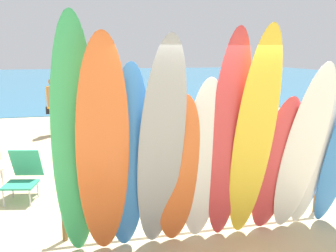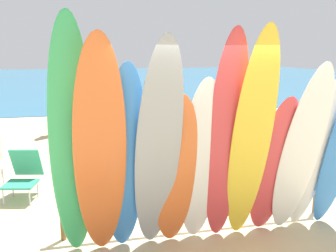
{
  "view_description": "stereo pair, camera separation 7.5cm",
  "coord_description": "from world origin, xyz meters",
  "px_view_note": "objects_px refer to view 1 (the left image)",
  "views": [
    {
      "loc": [
        -1.55,
        -4.51,
        2.43
      ],
      "look_at": [
        0.0,
        2.0,
        1.04
      ],
      "focal_mm": 38.35,
      "sensor_mm": 36.0,
      "label": 1
    },
    {
      "loc": [
        -1.48,
        -4.53,
        2.43
      ],
      "look_at": [
        0.0,
        2.0,
        1.04
      ],
      "focal_mm": 38.35,
      "sensor_mm": 36.0,
      "label": 2
    }
  ],
  "objects_px": {
    "surfboard_orange_1": "(103,156)",
    "surfboard_yellow_7": "(253,142)",
    "surfboard_red_8": "(275,168)",
    "surfboard_green_0": "(75,146)",
    "surfboard_white_10": "(315,157)",
    "beachgoer_strolling": "(178,110)",
    "surfboard_blue_2": "(127,164)",
    "beachgoer_midbeach": "(72,96)",
    "surfboard_rack": "(201,185)",
    "surfboard_red_6": "(228,143)",
    "beachgoer_photographing": "(99,103)",
    "surfboard_white_9": "(302,153)",
    "beachgoer_near_rack": "(54,102)",
    "surfboard_grey_3": "(161,152)",
    "surfboard_white_5": "(203,164)",
    "beach_chair_striped": "(24,173)",
    "surfboard_orange_4": "(178,173)",
    "beachgoer_by_water": "(154,102)"
  },
  "relations": [
    {
      "from": "surfboard_orange_1",
      "to": "surfboard_yellow_7",
      "type": "height_order",
      "value": "surfboard_yellow_7"
    },
    {
      "from": "surfboard_red_8",
      "to": "surfboard_green_0",
      "type": "bearing_deg",
      "value": 178.92
    },
    {
      "from": "surfboard_white_10",
      "to": "beachgoer_strolling",
      "type": "relative_size",
      "value": 1.43
    },
    {
      "from": "surfboard_blue_2",
      "to": "surfboard_orange_1",
      "type": "bearing_deg",
      "value": -163.98
    },
    {
      "from": "beachgoer_midbeach",
      "to": "surfboard_rack",
      "type": "bearing_deg",
      "value": -95.01
    },
    {
      "from": "surfboard_red_6",
      "to": "beachgoer_midbeach",
      "type": "height_order",
      "value": "surfboard_red_6"
    },
    {
      "from": "surfboard_red_6",
      "to": "beachgoer_strolling",
      "type": "relative_size",
      "value": 1.83
    },
    {
      "from": "surfboard_red_8",
      "to": "beachgoer_strolling",
      "type": "xyz_separation_m",
      "value": [
        0.15,
        5.38,
        -0.1
      ]
    },
    {
      "from": "surfboard_rack",
      "to": "beachgoer_photographing",
      "type": "distance_m",
      "value": 6.55
    },
    {
      "from": "surfboard_white_9",
      "to": "beachgoer_near_rack",
      "type": "distance_m",
      "value": 7.88
    },
    {
      "from": "surfboard_grey_3",
      "to": "beachgoer_midbeach",
      "type": "bearing_deg",
      "value": 93.44
    },
    {
      "from": "surfboard_green_0",
      "to": "surfboard_red_8",
      "type": "bearing_deg",
      "value": -3.47
    },
    {
      "from": "surfboard_white_5",
      "to": "surfboard_yellow_7",
      "type": "height_order",
      "value": "surfboard_yellow_7"
    },
    {
      "from": "surfboard_white_9",
      "to": "beach_chair_striped",
      "type": "distance_m",
      "value": 4.41
    },
    {
      "from": "surfboard_green_0",
      "to": "beachgoer_midbeach",
      "type": "height_order",
      "value": "surfboard_green_0"
    },
    {
      "from": "surfboard_orange_4",
      "to": "surfboard_red_6",
      "type": "height_order",
      "value": "surfboard_red_6"
    },
    {
      "from": "surfboard_blue_2",
      "to": "surfboard_orange_4",
      "type": "distance_m",
      "value": 0.65
    },
    {
      "from": "surfboard_white_5",
      "to": "surfboard_white_10",
      "type": "distance_m",
      "value": 1.56
    },
    {
      "from": "surfboard_red_6",
      "to": "surfboard_blue_2",
      "type": "bearing_deg",
      "value": -175.45
    },
    {
      "from": "surfboard_yellow_7",
      "to": "beachgoer_by_water",
      "type": "bearing_deg",
      "value": 93.9
    },
    {
      "from": "beachgoer_midbeach",
      "to": "beachgoer_near_rack",
      "type": "relative_size",
      "value": 0.99
    },
    {
      "from": "surfboard_red_8",
      "to": "surfboard_white_9",
      "type": "height_order",
      "value": "surfboard_white_9"
    },
    {
      "from": "beach_chair_striped",
      "to": "surfboard_orange_4",
      "type": "bearing_deg",
      "value": -33.51
    },
    {
      "from": "surfboard_rack",
      "to": "surfboard_grey_3",
      "type": "xyz_separation_m",
      "value": [
        -0.72,
        -0.68,
        0.72
      ]
    },
    {
      "from": "surfboard_red_6",
      "to": "beachgoer_near_rack",
      "type": "height_order",
      "value": "surfboard_red_6"
    },
    {
      "from": "surfboard_red_6",
      "to": "beachgoer_by_water",
      "type": "bearing_deg",
      "value": 91.33
    },
    {
      "from": "surfboard_rack",
      "to": "surfboard_red_6",
      "type": "bearing_deg",
      "value": -78.62
    },
    {
      "from": "surfboard_green_0",
      "to": "surfboard_blue_2",
      "type": "relative_size",
      "value": 1.2
    },
    {
      "from": "surfboard_blue_2",
      "to": "beachgoer_strolling",
      "type": "bearing_deg",
      "value": 64.72
    },
    {
      "from": "surfboard_grey_3",
      "to": "beachgoer_photographing",
      "type": "height_order",
      "value": "surfboard_grey_3"
    },
    {
      "from": "surfboard_blue_2",
      "to": "beachgoer_strolling",
      "type": "relative_size",
      "value": 1.59
    },
    {
      "from": "surfboard_rack",
      "to": "beachgoer_strolling",
      "type": "height_order",
      "value": "beachgoer_strolling"
    },
    {
      "from": "beachgoer_strolling",
      "to": "beachgoer_midbeach",
      "type": "bearing_deg",
      "value": -108.48
    },
    {
      "from": "surfboard_green_0",
      "to": "beachgoer_photographing",
      "type": "relative_size",
      "value": 1.83
    },
    {
      "from": "surfboard_white_5",
      "to": "surfboard_red_6",
      "type": "height_order",
      "value": "surfboard_red_6"
    },
    {
      "from": "surfboard_white_9",
      "to": "beachgoer_midbeach",
      "type": "bearing_deg",
      "value": 105.72
    },
    {
      "from": "surfboard_orange_1",
      "to": "beachgoer_by_water",
      "type": "distance_m",
      "value": 7.37
    },
    {
      "from": "surfboard_red_6",
      "to": "surfboard_yellow_7",
      "type": "relative_size",
      "value": 0.98
    },
    {
      "from": "surfboard_white_5",
      "to": "beachgoer_strolling",
      "type": "bearing_deg",
      "value": 78.07
    },
    {
      "from": "beachgoer_near_rack",
      "to": "beach_chair_striped",
      "type": "height_order",
      "value": "beachgoer_near_rack"
    },
    {
      "from": "surfboard_blue_2",
      "to": "surfboard_red_6",
      "type": "xyz_separation_m",
      "value": [
        1.22,
        -0.01,
        0.18
      ]
    },
    {
      "from": "surfboard_blue_2",
      "to": "beach_chair_striped",
      "type": "bearing_deg",
      "value": 119.4
    },
    {
      "from": "surfboard_orange_4",
      "to": "surfboard_red_8",
      "type": "height_order",
      "value": "surfboard_orange_4"
    },
    {
      "from": "beachgoer_by_water",
      "to": "surfboard_grey_3",
      "type": "bearing_deg",
      "value": -47.45
    },
    {
      "from": "surfboard_grey_3",
      "to": "beachgoer_strolling",
      "type": "xyz_separation_m",
      "value": [
        1.68,
        5.52,
        -0.44
      ]
    },
    {
      "from": "beachgoer_photographing",
      "to": "beachgoer_near_rack",
      "type": "xyz_separation_m",
      "value": [
        -1.3,
        -0.04,
        0.06
      ]
    },
    {
      "from": "surfboard_blue_2",
      "to": "surfboard_yellow_7",
      "type": "bearing_deg",
      "value": -8.8
    },
    {
      "from": "surfboard_red_6",
      "to": "surfboard_white_10",
      "type": "xyz_separation_m",
      "value": [
        1.28,
        0.09,
        -0.3
      ]
    },
    {
      "from": "surfboard_white_10",
      "to": "beach_chair_striped",
      "type": "bearing_deg",
      "value": 148.28
    },
    {
      "from": "surfboard_yellow_7",
      "to": "surfboard_white_10",
      "type": "xyz_separation_m",
      "value": [
        1.0,
        0.19,
        -0.31
      ]
    }
  ]
}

